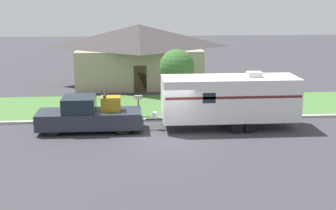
{
  "coord_description": "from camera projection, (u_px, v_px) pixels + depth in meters",
  "views": [
    {
      "loc": [
        -2.07,
        -23.41,
        7.53
      ],
      "look_at": [
        -0.02,
        1.91,
        1.4
      ],
      "focal_mm": 50.0,
      "sensor_mm": 36.0,
      "label": 1
    }
  ],
  "objects": [
    {
      "name": "ground_plane",
      "position": [
        171.0,
        139.0,
        24.61
      ],
      "size": [
        120.0,
        120.0,
        0.0
      ],
      "primitive_type": "plane",
      "color": "#38383D"
    },
    {
      "name": "curb_strip",
      "position": [
        166.0,
        119.0,
        28.23
      ],
      "size": [
        80.0,
        0.3,
        0.14
      ],
      "color": "#ADADA8",
      "rests_on": "ground_plane"
    },
    {
      "name": "lawn_strip",
      "position": [
        162.0,
        106.0,
        31.78
      ],
      "size": [
        80.0,
        7.0,
        0.03
      ],
      "color": "#477538",
      "rests_on": "ground_plane"
    },
    {
      "name": "house_across_street",
      "position": [
        139.0,
        53.0,
        39.01
      ],
      "size": [
        10.77,
        7.82,
        4.98
      ],
      "color": "gray",
      "rests_on": "ground_plane"
    },
    {
      "name": "pickup_truck",
      "position": [
        89.0,
        116.0,
        25.91
      ],
      "size": [
        5.85,
        2.09,
        2.06
      ],
      "color": "black",
      "rests_on": "ground_plane"
    },
    {
      "name": "travel_trailer",
      "position": [
        230.0,
        98.0,
        26.33
      ],
      "size": [
        8.54,
        2.5,
        3.22
      ],
      "color": "black",
      "rests_on": "ground_plane"
    },
    {
      "name": "mailbox",
      "position": [
        138.0,
        100.0,
        28.95
      ],
      "size": [
        0.48,
        0.2,
        1.33
      ],
      "color": "brown",
      "rests_on": "ground_plane"
    },
    {
      "name": "tree_in_yard",
      "position": [
        177.0,
        67.0,
        29.44
      ],
      "size": [
        2.2,
        2.2,
        4.08
      ],
      "color": "brown",
      "rests_on": "ground_plane"
    }
  ]
}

